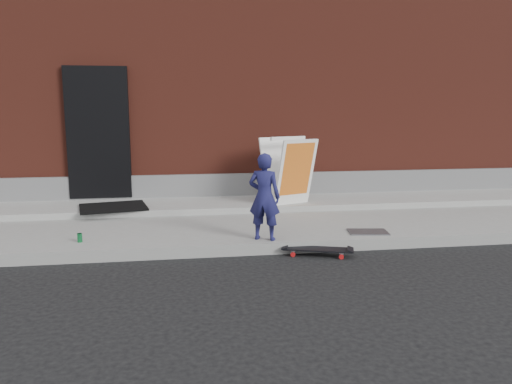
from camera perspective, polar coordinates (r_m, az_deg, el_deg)
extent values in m
plane|color=black|center=(6.36, 2.81, -7.14)|extent=(80.00, 80.00, 0.00)
cube|color=gray|center=(7.77, 0.60, -3.46)|extent=(20.00, 3.00, 0.15)
cube|color=gray|center=(8.61, -0.38, -1.30)|extent=(20.00, 1.20, 0.10)
cube|color=maroon|center=(13.04, -3.42, 12.55)|extent=(20.00, 8.00, 5.00)
cube|color=slate|center=(9.12, -0.90, 0.91)|extent=(20.00, 0.10, 0.40)
cube|color=black|center=(9.04, -17.58, 6.44)|extent=(1.05, 0.12, 2.25)
imported|color=#1C1C4F|center=(6.35, 0.96, -0.55)|extent=(0.48, 0.41, 1.12)
cylinder|color=red|center=(6.42, 9.73, -6.83)|extent=(0.07, 0.05, 0.06)
cylinder|color=red|center=(6.24, 9.73, -7.31)|extent=(0.07, 0.05, 0.06)
cylinder|color=red|center=(6.44, 4.41, -6.66)|extent=(0.07, 0.05, 0.06)
cylinder|color=red|center=(6.26, 4.25, -7.13)|extent=(0.07, 0.05, 0.06)
cube|color=silver|center=(6.32, 9.74, -6.72)|extent=(0.11, 0.19, 0.02)
cube|color=silver|center=(6.34, 4.33, -6.55)|extent=(0.11, 0.19, 0.02)
cube|color=black|center=(6.32, 7.03, -6.48)|extent=(0.88, 0.48, 0.02)
cube|color=white|center=(8.14, 4.59, 2.25)|extent=(0.73, 0.53, 1.08)
cube|color=white|center=(8.54, 2.72, 2.62)|extent=(0.73, 0.53, 1.08)
cube|color=gold|center=(8.12, 4.70, 1.84)|extent=(0.60, 0.41, 0.86)
cube|color=white|center=(8.29, 3.67, 6.16)|extent=(0.64, 0.30, 0.06)
cylinder|color=#1A8540|center=(6.72, -19.49, -4.95)|extent=(0.08, 0.08, 0.11)
cube|color=black|center=(8.28, -16.01, -1.66)|extent=(1.16, 1.01, 0.03)
cube|color=#545559|center=(7.00, 12.67, -4.47)|extent=(0.57, 0.41, 0.02)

